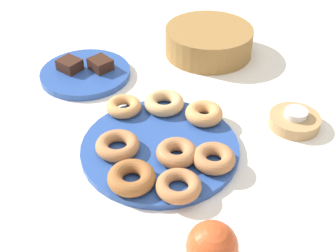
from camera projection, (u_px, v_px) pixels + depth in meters
name	position (u px, v px, depth m)	size (l,w,h in m)	color
ground_plane	(160.00, 150.00, 0.91)	(2.40, 2.40, 0.00)	white
donut_plate	(160.00, 148.00, 0.90)	(0.32, 0.32, 0.01)	#284C9E
donut_0	(204.00, 113.00, 0.96)	(0.08, 0.08, 0.03)	tan
donut_1	(124.00, 106.00, 0.98)	(0.08, 0.08, 0.02)	tan
donut_2	(177.00, 153.00, 0.86)	(0.08, 0.08, 0.03)	#B27547
donut_3	(132.00, 178.00, 0.81)	(0.09, 0.09, 0.03)	#995B2D
donut_4	(118.00, 145.00, 0.88)	(0.09, 0.09, 0.03)	#B27547
donut_5	(214.00, 158.00, 0.85)	(0.08, 0.08, 0.03)	#B27547
donut_6	(164.00, 103.00, 0.99)	(0.09, 0.09, 0.03)	tan
donut_7	(179.00, 186.00, 0.79)	(0.08, 0.08, 0.02)	#B27547
cake_plate	(85.00, 73.00, 1.13)	(0.23, 0.23, 0.02)	#284C9E
brownie_near	(70.00, 65.00, 1.12)	(0.05, 0.05, 0.03)	#381E14
brownie_far	(100.00, 64.00, 1.12)	(0.05, 0.05, 0.03)	#381E14
candle_holder	(294.00, 121.00, 0.96)	(0.11, 0.11, 0.03)	tan
tealight	(296.00, 113.00, 0.95)	(0.05, 0.05, 0.01)	silver
basket	(209.00, 41.00, 1.21)	(0.24, 0.24, 0.07)	olive
apple	(212.00, 246.00, 0.67)	(0.08, 0.08, 0.08)	#CC4C23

